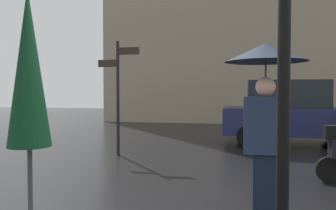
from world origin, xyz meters
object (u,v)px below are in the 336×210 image
at_px(folded_patio_umbrella_near, 29,84).
at_px(street_signpost, 118,86).
at_px(parked_car_right, 290,112).
at_px(pedestrian_with_umbrella, 265,88).

height_order(folded_patio_umbrella_near, street_signpost, street_signpost).
relative_size(parked_car_right, street_signpost, 1.44).
relative_size(pedestrian_with_umbrella, street_signpost, 0.75).
bearing_deg(street_signpost, pedestrian_with_umbrella, -49.73).
xyz_separation_m(pedestrian_with_umbrella, street_signpost, (-3.32, 3.91, 0.11)).
distance_m(folded_patio_umbrella_near, pedestrian_with_umbrella, 2.67).
height_order(folded_patio_umbrella_near, pedestrian_with_umbrella, folded_patio_umbrella_near).
bearing_deg(pedestrian_with_umbrella, folded_patio_umbrella_near, 42.23).
xyz_separation_m(folded_patio_umbrella_near, street_signpost, (-1.46, 5.84, 0.10)).
xyz_separation_m(folded_patio_umbrella_near, parked_car_right, (3.04, 8.67, -0.66)).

